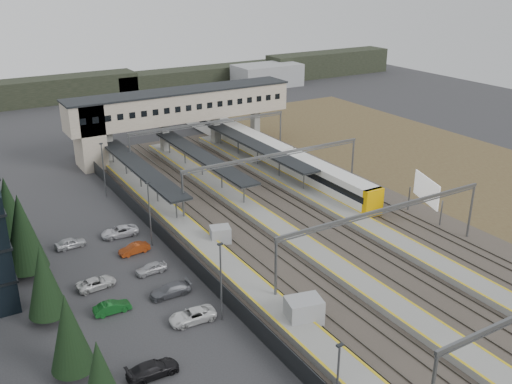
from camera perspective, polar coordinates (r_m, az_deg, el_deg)
ground at (r=64.60m, az=-0.42°, el=-7.15°), size 220.00×220.00×0.00m
conifer_row at (r=52.50m, az=-19.61°, el=-9.82°), size 4.42×49.82×9.50m
car_park at (r=53.98m, az=-8.81°, el=-13.09°), size 10.53×44.72×1.28m
lampposts at (r=60.42m, az=-7.61°, el=-4.88°), size 0.50×53.25×8.07m
fence at (r=65.53m, az=-7.59°, el=-5.92°), size 0.08×90.00×2.00m
relay_cabin_near at (r=54.06m, az=4.80°, el=-11.86°), size 3.72×3.07×2.71m
relay_cabin_far at (r=68.66m, az=-3.59°, el=-4.34°), size 2.83×2.56×2.16m
rail_corridor at (r=72.74m, az=3.93°, el=-3.48°), size 34.00×90.00×0.92m
canopies at (r=88.08m, az=-5.43°, el=3.58°), size 23.10×30.00×3.28m
footbridge at (r=100.52m, az=-8.92°, el=8.08°), size 40.40×6.40×11.20m
gantries at (r=70.49m, az=6.76°, el=0.62°), size 28.40×62.28×7.17m
train at (r=99.52m, az=-0.15°, el=4.74°), size 2.97×62.14×3.74m
billboard at (r=77.25m, az=16.67°, el=0.09°), size 2.40×6.30×5.76m
scrub_east at (r=96.37m, az=21.67°, el=1.26°), size 34.00×120.00×0.06m
treeline_far at (r=153.12m, az=-10.50°, el=10.74°), size 170.00×19.00×7.00m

